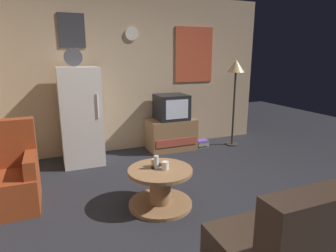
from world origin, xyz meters
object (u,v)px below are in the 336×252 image
(wine_glass, at_px, (156,162))
(mug_ceramic_tan, at_px, (155,163))
(coffee_table, at_px, (160,187))
(remote_control, at_px, (157,166))
(book_stack, at_px, (202,143))
(fridge, at_px, (81,116))
(couch, at_px, (332,243))
(armchair, at_px, (5,178))
(standing_lamp, at_px, (236,73))
(crt_tv, at_px, (171,107))
(tv_stand, at_px, (171,134))
(mug_ceramic_white, at_px, (165,166))

(wine_glass, xyz_separation_m, mug_ceramic_tan, (0.01, 0.07, -0.03))
(coffee_table, bearing_deg, remote_control, 102.06)
(mug_ceramic_tan, height_order, book_stack, mug_ceramic_tan)
(fridge, distance_m, couch, 3.60)
(fridge, xyz_separation_m, mug_ceramic_tan, (0.62, -1.65, -0.27))
(mug_ceramic_tan, distance_m, armchair, 1.67)
(mug_ceramic_tan, height_order, armchair, armchair)
(coffee_table, distance_m, armchair, 1.73)
(fridge, bearing_deg, standing_lamp, -2.22)
(fridge, bearing_deg, mug_ceramic_tan, -69.32)
(crt_tv, bearing_deg, wine_glass, -117.56)
(armchair, bearing_deg, standing_lamp, 15.06)
(crt_tv, relative_size, standing_lamp, 0.34)
(coffee_table, xyz_separation_m, wine_glass, (-0.04, 0.03, 0.30))
(remote_control, xyz_separation_m, book_stack, (1.49, 1.65, -0.38))
(mug_ceramic_tan, xyz_separation_m, remote_control, (0.01, -0.03, -0.03))
(crt_tv, xyz_separation_m, book_stack, (0.56, -0.13, -0.70))
(tv_stand, distance_m, standing_lamp, 1.61)
(tv_stand, xyz_separation_m, armchair, (-2.51, -1.20, 0.06))
(fridge, distance_m, standing_lamp, 2.81)
(fridge, height_order, book_stack, fridge)
(standing_lamp, xyz_separation_m, remote_control, (-2.10, -1.57, -0.91))
(crt_tv, relative_size, mug_ceramic_white, 6.00)
(book_stack, bearing_deg, tv_stand, 167.05)
(armchair, distance_m, book_stack, 3.27)
(mug_ceramic_tan, xyz_separation_m, armchair, (-1.57, 0.55, -0.15))
(couch, bearing_deg, mug_ceramic_tan, 116.80)
(crt_tv, height_order, wine_glass, crt_tv)
(crt_tv, height_order, mug_ceramic_white, crt_tv)
(tv_stand, height_order, standing_lamp, standing_lamp)
(book_stack, bearing_deg, fridge, 179.26)
(tv_stand, distance_m, wine_glass, 2.06)
(armchair, bearing_deg, couch, -42.20)
(wine_glass, relative_size, mug_ceramic_tan, 1.67)
(mug_ceramic_white, bearing_deg, wine_glass, 146.56)
(standing_lamp, xyz_separation_m, armchair, (-3.69, -0.99, -1.02))
(crt_tv, distance_m, wine_glass, 2.07)
(mug_ceramic_white, bearing_deg, armchair, 157.83)
(wine_glass, xyz_separation_m, couch, (0.82, -1.55, -0.20))
(standing_lamp, bearing_deg, mug_ceramic_tan, -143.95)
(standing_lamp, relative_size, couch, 0.94)
(standing_lamp, bearing_deg, crt_tv, 169.93)
(crt_tv, relative_size, book_stack, 2.46)
(standing_lamp, height_order, armchair, standing_lamp)
(tv_stand, bearing_deg, mug_ceramic_white, -114.62)
(coffee_table, bearing_deg, armchair, 158.13)
(coffee_table, distance_m, mug_ceramic_tan, 0.28)
(tv_stand, height_order, crt_tv, crt_tv)
(mug_ceramic_white, xyz_separation_m, remote_control, (-0.06, 0.10, -0.03))
(armchair, distance_m, couch, 3.23)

